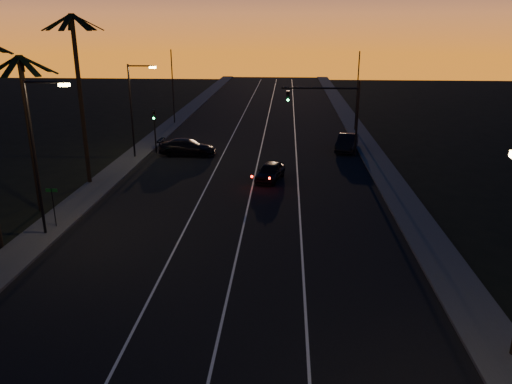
# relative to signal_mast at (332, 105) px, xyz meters

# --- Properties ---
(road) EXTENTS (20.00, 170.00, 0.01)m
(road) POSITION_rel_signal_mast_xyz_m (-7.14, -9.99, -4.78)
(road) COLOR black
(road) RESTS_ON ground
(sidewalk_left) EXTENTS (2.40, 170.00, 0.16)m
(sidewalk_left) POSITION_rel_signal_mast_xyz_m (-18.34, -9.99, -4.70)
(sidewalk_left) COLOR #393A37
(sidewalk_left) RESTS_ON ground
(sidewalk_right) EXTENTS (2.40, 170.00, 0.16)m
(sidewalk_right) POSITION_rel_signal_mast_xyz_m (4.06, -9.99, -4.70)
(sidewalk_right) COLOR #393A37
(sidewalk_right) RESTS_ON ground
(lane_stripe_left) EXTENTS (0.12, 160.00, 0.01)m
(lane_stripe_left) POSITION_rel_signal_mast_xyz_m (-10.14, -9.99, -4.76)
(lane_stripe_left) COLOR silver
(lane_stripe_left) RESTS_ON road
(lane_stripe_mid) EXTENTS (0.12, 160.00, 0.01)m
(lane_stripe_mid) POSITION_rel_signal_mast_xyz_m (-6.64, -9.99, -4.76)
(lane_stripe_mid) COLOR silver
(lane_stripe_mid) RESTS_ON road
(lane_stripe_right) EXTENTS (0.12, 160.00, 0.01)m
(lane_stripe_right) POSITION_rel_signal_mast_xyz_m (-3.14, -9.99, -4.76)
(lane_stripe_right) COLOR silver
(lane_stripe_right) RESTS_ON road
(palm_mid) EXTENTS (4.25, 4.16, 10.03)m
(palm_mid) POSITION_rel_signal_mast_xyz_m (-20.34, -15.99, 1.47)
(palm_mid) COLOR black
(palm_mid) RESTS_ON ground
(palm_far) EXTENTS (4.25, 4.16, 12.53)m
(palm_far) POSITION_rel_signal_mast_xyz_m (-19.34, -9.99, 2.83)
(palm_far) COLOR black
(palm_far) RESTS_ON ground
(streetlight_left_near) EXTENTS (2.55, 0.26, 9.00)m
(streetlight_left_near) POSITION_rel_signal_mast_xyz_m (-17.84, -19.99, 0.54)
(streetlight_left_near) COLOR black
(streetlight_left_near) RESTS_ON ground
(streetlight_left_far) EXTENTS (2.55, 0.26, 8.50)m
(streetlight_left_far) POSITION_rel_signal_mast_xyz_m (-17.82, -1.99, 0.28)
(streetlight_left_far) COLOR black
(streetlight_left_far) RESTS_ON ground
(street_sign) EXTENTS (0.70, 0.06, 2.60)m
(street_sign) POSITION_rel_signal_mast_xyz_m (-17.94, -18.99, -3.13)
(street_sign) COLOR black
(street_sign) RESTS_ON ground
(signal_mast) EXTENTS (7.10, 0.41, 7.00)m
(signal_mast) POSITION_rel_signal_mast_xyz_m (0.00, 0.00, 0.00)
(signal_mast) COLOR black
(signal_mast) RESTS_ON ground
(signal_post) EXTENTS (0.28, 0.37, 4.20)m
(signal_post) POSITION_rel_signal_mast_xyz_m (-16.64, -0.01, -1.89)
(signal_post) COLOR black
(signal_post) RESTS_ON ground
(far_pole_left) EXTENTS (0.14, 0.14, 9.00)m
(far_pole_left) POSITION_rel_signal_mast_xyz_m (-18.14, 15.01, -0.28)
(far_pole_left) COLOR black
(far_pole_left) RESTS_ON ground
(far_pole_right) EXTENTS (0.14, 0.14, 9.00)m
(far_pole_right) POSITION_rel_signal_mast_xyz_m (3.86, 12.01, -0.28)
(far_pole_right) COLOR black
(far_pole_right) RESTS_ON ground
(lead_car) EXTENTS (2.71, 4.79, 1.39)m
(lead_car) POSITION_rel_signal_mast_xyz_m (-5.35, -8.19, -4.08)
(lead_car) COLOR black
(lead_car) RESTS_ON road
(right_car) EXTENTS (2.81, 5.11, 1.60)m
(right_car) POSITION_rel_signal_mast_xyz_m (1.82, 2.18, -3.97)
(right_car) COLOR black
(right_car) RESTS_ON road
(cross_car) EXTENTS (5.39, 2.25, 1.55)m
(cross_car) POSITION_rel_signal_mast_xyz_m (-13.45, -0.68, -3.99)
(cross_car) COLOR black
(cross_car) RESTS_ON road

